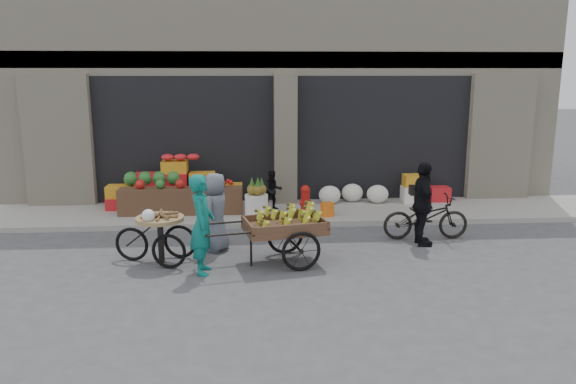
{
  "coord_description": "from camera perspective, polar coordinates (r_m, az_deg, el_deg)",
  "views": [
    {
      "loc": [
        -0.92,
        -8.71,
        3.33
      ],
      "look_at": [
        -0.18,
        1.6,
        1.1
      ],
      "focal_mm": 35.0,
      "sensor_mm": 36.0,
      "label": 1
    }
  ],
  "objects": [
    {
      "name": "pineapple_bin",
      "position": [
        12.66,
        -3.22,
        -1.36
      ],
      "size": [
        0.52,
        0.52,
        0.5
      ],
      "primitive_type": "cylinder",
      "color": "silver",
      "rests_on": "sidewalk"
    },
    {
      "name": "seated_person",
      "position": [
        13.21,
        -1.54,
        0.18
      ],
      "size": [
        0.51,
        0.43,
        0.93
      ],
      "primitive_type": "imported",
      "rotation": [
        0.0,
        0.0,
        0.17
      ],
      "color": "black",
      "rests_on": "sidewalk"
    },
    {
      "name": "fire_hydrant",
      "position": [
        12.65,
        1.77,
        -0.75
      ],
      "size": [
        0.22,
        0.22,
        0.71
      ],
      "color": "#A5140F",
      "rests_on": "sidewalk"
    },
    {
      "name": "banana_cart",
      "position": [
        9.83,
        -0.63,
        -3.28
      ],
      "size": [
        2.48,
        1.4,
        0.98
      ],
      "rotation": [
        0.0,
        0.0,
        0.21
      ],
      "color": "brown",
      "rests_on": "ground"
    },
    {
      "name": "sidewalk",
      "position": [
        13.25,
        0.01,
        -2.11
      ],
      "size": [
        18.0,
        2.2,
        0.12
      ],
      "primitive_type": "cube",
      "color": "gray",
      "rests_on": "ground"
    },
    {
      "name": "fruit_display",
      "position": [
        13.45,
        -10.69,
        0.56
      ],
      "size": [
        3.1,
        1.12,
        1.24
      ],
      "color": "red",
      "rests_on": "sidewalk"
    },
    {
      "name": "right_bay_goods",
      "position": [
        14.18,
        10.43,
        0.08
      ],
      "size": [
        3.35,
        0.6,
        0.7
      ],
      "color": "silver",
      "rests_on": "sidewalk"
    },
    {
      "name": "orange_bucket",
      "position": [
        12.71,
        4.03,
        -1.78
      ],
      "size": [
        0.32,
        0.32,
        0.3
      ],
      "primitive_type": "cylinder",
      "color": "orange",
      "rests_on": "sidewalk"
    },
    {
      "name": "ground",
      "position": [
        9.37,
        1.83,
        -8.65
      ],
      "size": [
        80.0,
        80.0,
        0.0
      ],
      "primitive_type": "plane",
      "color": "#424244",
      "rests_on": "ground"
    },
    {
      "name": "cyclist",
      "position": [
        11.13,
        13.55,
        -1.2
      ],
      "size": [
        0.42,
        0.97,
        1.64
      ],
      "primitive_type": "imported",
      "rotation": [
        0.0,
        0.0,
        1.56
      ],
      "color": "black",
      "rests_on": "ground"
    },
    {
      "name": "building",
      "position": [
        16.77,
        -0.99,
        12.32
      ],
      "size": [
        14.0,
        6.45,
        7.0
      ],
      "color": "beige",
      "rests_on": "ground"
    },
    {
      "name": "vendor_woman",
      "position": [
        9.43,
        -8.72,
        -3.26
      ],
      "size": [
        0.41,
        0.62,
        1.69
      ],
      "primitive_type": "imported",
      "rotation": [
        0.0,
        0.0,
        1.55
      ],
      "color": "#0D6B61",
      "rests_on": "ground"
    },
    {
      "name": "bicycle",
      "position": [
        11.64,
        13.81,
        -2.5
      ],
      "size": [
        1.72,
        0.63,
        0.9
      ],
      "primitive_type": "imported",
      "rotation": [
        0.0,
        0.0,
        1.56
      ],
      "color": "black",
      "rests_on": "ground"
    },
    {
      "name": "vendor_grey",
      "position": [
        10.6,
        -7.33,
        -2.04
      ],
      "size": [
        0.71,
        0.85,
        1.49
      ],
      "primitive_type": "imported",
      "rotation": [
        0.0,
        0.0,
        -1.95
      ],
      "color": "slate",
      "rests_on": "ground"
    },
    {
      "name": "tricycle_cart",
      "position": [
        10.15,
        -12.87,
        -3.96
      ],
      "size": [
        1.46,
        1.01,
        0.95
      ],
      "rotation": [
        0.0,
        0.0,
        -0.23
      ],
      "color": "#9E7F51",
      "rests_on": "ground"
    }
  ]
}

